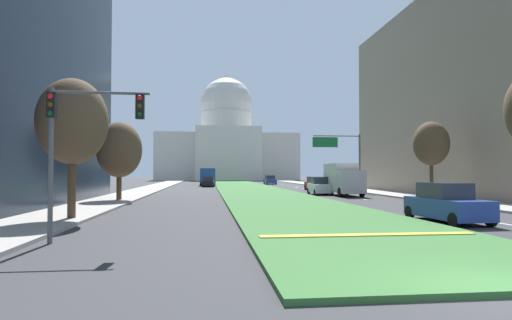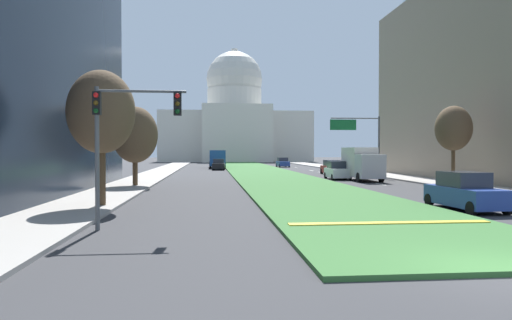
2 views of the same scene
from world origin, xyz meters
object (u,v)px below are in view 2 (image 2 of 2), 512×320
street_tree_left_near (101,113)px  street_tree_left_mid (135,135)px  box_truck_delivery (362,163)px  overhead_guide_sign (361,134)px  sedan_lead_stopped (465,192)px  capitol_building (235,122)px  sedan_far_horizon (219,165)px  city_bus (217,157)px  sedan_very_far (283,163)px  sedan_distant (332,168)px  traffic_light_near_left (121,126)px  sedan_midblock (337,171)px  street_tree_right_mid (453,129)px

street_tree_left_near → street_tree_left_mid: bearing=92.0°
street_tree_left_near → box_truck_delivery: size_ratio=1.08×
overhead_guide_sign → sedan_lead_stopped: (-3.46, -26.10, -3.78)m
capitol_building → sedan_far_horizon: capitol_building is taller
sedan_far_horizon → city_bus: 8.75m
street_tree_left_near → sedan_very_far: street_tree_left_near is taller
street_tree_left_near → sedan_distant: bearing=56.9°
sedan_very_far → capitol_building: bearing=97.2°
sedan_distant → box_truck_delivery: size_ratio=0.68×
sedan_distant → street_tree_left_mid: bearing=-140.0°
sedan_lead_stopped → overhead_guide_sign: bearing=82.4°
box_truck_delivery → street_tree_left_near: bearing=-135.8°
traffic_light_near_left → street_tree_left_near: size_ratio=0.75×
capitol_building → traffic_light_near_left: size_ratio=7.66×
city_bus → sedan_very_far: bearing=11.2°
city_bus → overhead_guide_sign: bearing=-64.6°
traffic_light_near_left → sedan_distant: size_ratio=1.20×
sedan_far_horizon → city_bus: bearing=90.7°
overhead_guide_sign → city_bus: 34.22m
sedan_midblock → box_truck_delivery: bearing=-50.6°
traffic_light_near_left → box_truck_delivery: bearing=55.8°
capitol_building → sedan_midblock: 82.81m
overhead_guide_sign → sedan_very_far: size_ratio=1.51×
sedan_very_far → city_bus: 11.81m
sedan_lead_stopped → street_tree_left_near: bearing=171.9°
capitol_building → city_bus: bearing=-96.5°
sedan_lead_stopped → sedan_very_far: bearing=89.6°
sedan_very_far → box_truck_delivery: 37.31m
overhead_guide_sign → street_tree_right_mid: size_ratio=1.01×
capitol_building → city_bus: capitol_building is taller
street_tree_left_mid → sedan_lead_stopped: 24.54m
traffic_light_near_left → sedan_midblock: traffic_light_near_left is taller
sedan_distant → sedan_very_far: sedan_distant is taller
capitol_building → sedan_far_horizon: 59.01m
street_tree_right_mid → box_truck_delivery: size_ratio=1.00×
street_tree_left_mid → sedan_very_far: (18.64, 43.11, -3.34)m
sedan_distant → sedan_midblock: bearing=-101.8°
city_bus → street_tree_right_mid: bearing=-67.7°
box_truck_delivery → city_bus: (-13.35, 34.97, 0.09)m
sedan_lead_stopped → box_truck_delivery: bearing=84.3°
street_tree_right_mid → sedan_midblock: street_tree_right_mid is taller
street_tree_left_near → sedan_lead_stopped: bearing=-8.1°
sedan_lead_stopped → sedan_very_far: sedan_lead_stopped is taller
street_tree_left_near → sedan_very_far: (18.16, 56.65, -4.01)m
street_tree_right_mid → sedan_distant: (-4.39, 19.97, -3.80)m
street_tree_right_mid → street_tree_left_mid: bearing=173.7°
overhead_guide_sign → sedan_distant: size_ratio=1.50×
traffic_light_near_left → city_bus: (4.41, 61.10, -2.03)m
traffic_light_near_left → sedan_very_far: traffic_light_near_left is taller
traffic_light_near_left → sedan_far_horizon: 52.69m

